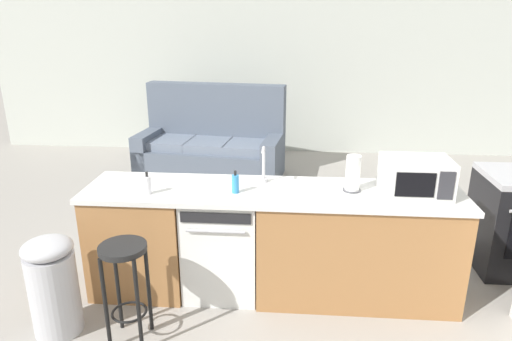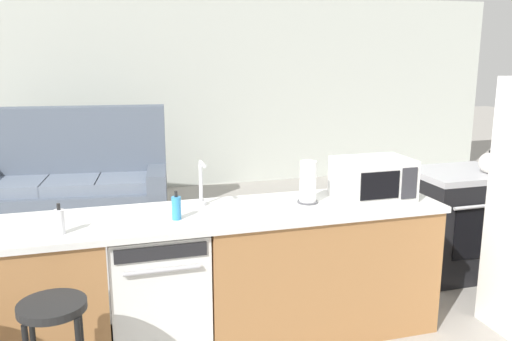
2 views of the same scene
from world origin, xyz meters
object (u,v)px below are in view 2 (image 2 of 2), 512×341
object	(u,v)px
stove_range	(457,222)
soap_bottle	(176,208)
dishwasher	(158,290)
dish_soap_bottle	(60,221)
couch	(75,188)
kettle	(489,163)
paper_towel_roll	(308,183)
microwave	(373,179)

from	to	relation	value
stove_range	soap_bottle	size ratio (longest dim) A/B	5.11
dishwasher	dish_soap_bottle	bearing A→B (deg)	-163.32
soap_bottle	couch	xyz separation A→B (m)	(-0.71, 2.99, -0.58)
dishwasher	couch	size ratio (longest dim) A/B	0.40
soap_bottle	stove_range	bearing A→B (deg)	14.24
soap_bottle	couch	bearing A→B (deg)	103.29
soap_bottle	kettle	size ratio (longest dim) A/B	0.86
stove_range	paper_towel_roll	world-z (taller)	paper_towel_roll
stove_range	dish_soap_bottle	bearing A→B (deg)	-167.26
stove_range	soap_bottle	bearing A→B (deg)	-165.76
soap_bottle	kettle	bearing A→B (deg)	10.77
paper_towel_roll	stove_range	bearing A→B (deg)	18.05
dish_soap_bottle	couch	bearing A→B (deg)	90.93
microwave	paper_towel_roll	world-z (taller)	paper_towel_roll
dishwasher	stove_range	size ratio (longest dim) A/B	0.93
microwave	kettle	world-z (taller)	microwave
dishwasher	couch	world-z (taller)	couch
dishwasher	kettle	world-z (taller)	kettle
microwave	couch	bearing A→B (deg)	125.22
microwave	paper_towel_roll	distance (m)	0.46
soap_bottle	couch	distance (m)	3.13
soap_bottle	dish_soap_bottle	distance (m)	0.66
soap_bottle	kettle	distance (m)	2.69
dish_soap_bottle	paper_towel_roll	bearing A→B (deg)	7.03
paper_towel_roll	couch	size ratio (longest dim) A/B	0.13
microwave	kettle	size ratio (longest dim) A/B	2.44
stove_range	paper_towel_roll	size ratio (longest dim) A/B	3.19
paper_towel_roll	dish_soap_bottle	bearing A→B (deg)	-172.97
stove_range	paper_towel_roll	bearing A→B (deg)	-161.95
paper_towel_roll	dish_soap_bottle	distance (m)	1.56
stove_range	kettle	world-z (taller)	kettle
dishwasher	couch	xyz separation A→B (m)	(-0.58, 2.91, -0.03)
couch	dishwasher	bearing A→B (deg)	-78.66
dishwasher	dish_soap_bottle	world-z (taller)	dish_soap_bottle
couch	microwave	bearing A→B (deg)	-54.78
dishwasher	kettle	xyz separation A→B (m)	(2.77, 0.42, 0.56)
dishwasher	stove_range	bearing A→B (deg)	11.91
dishwasher	microwave	distance (m)	1.60
stove_range	dish_soap_bottle	xyz separation A→B (m)	(-3.13, -0.71, 0.52)
microwave	dish_soap_bottle	size ratio (longest dim) A/B	2.84
stove_range	dish_soap_bottle	size ratio (longest dim) A/B	5.11
dish_soap_bottle	couch	size ratio (longest dim) A/B	0.08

